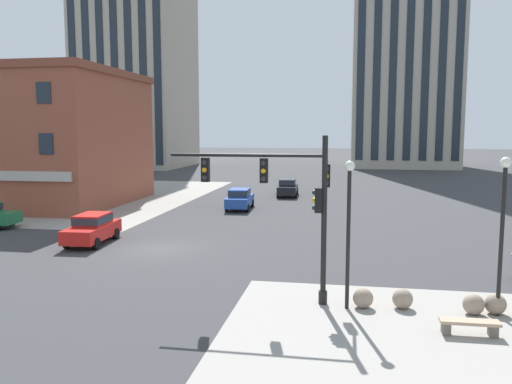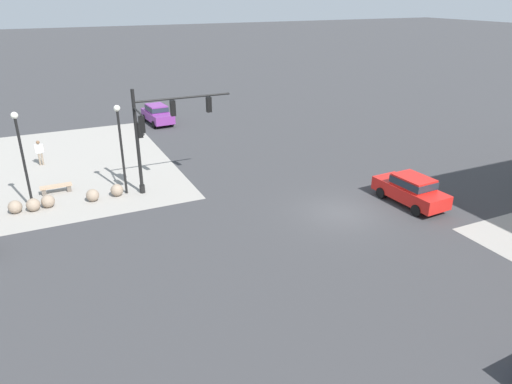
% 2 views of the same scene
% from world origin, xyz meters
% --- Properties ---
extents(ground_plane, '(320.00, 320.00, 0.00)m').
position_xyz_m(ground_plane, '(0.00, 0.00, 0.00)').
color(ground_plane, '#38383A').
extents(sidewalk_corner_slab, '(20.00, 19.00, 0.02)m').
position_xyz_m(sidewalk_corner_slab, '(16.00, -14.50, 0.00)').
color(sidewalk_corner_slab, gray).
rests_on(sidewalk_corner_slab, ground).
extents(traffic_signal_main, '(5.91, 2.09, 6.19)m').
position_xyz_m(traffic_signal_main, '(8.01, -7.24, 3.91)').
color(traffic_signal_main, black).
rests_on(traffic_signal_main, ground).
extents(bollard_sphere_curb_a, '(0.73, 0.73, 0.73)m').
position_xyz_m(bollard_sphere_curb_a, '(10.57, -7.63, 0.36)').
color(bollard_sphere_curb_a, gray).
rests_on(bollard_sphere_curb_a, ground).
extents(bollard_sphere_curb_b, '(0.73, 0.73, 0.73)m').
position_xyz_m(bollard_sphere_curb_b, '(11.97, -7.46, 0.36)').
color(bollard_sphere_curb_b, gray).
rests_on(bollard_sphere_curb_b, ground).
extents(bollard_sphere_curb_c, '(0.73, 0.73, 0.73)m').
position_xyz_m(bollard_sphere_curb_c, '(14.34, -7.66, 0.36)').
color(bollard_sphere_curb_c, gray).
rests_on(bollard_sphere_curb_c, ground).
extents(bollard_sphere_curb_d, '(0.73, 0.73, 0.73)m').
position_xyz_m(bollard_sphere_curb_d, '(15.10, -7.49, 0.36)').
color(bollard_sphere_curb_d, gray).
rests_on(bollard_sphere_curb_d, ground).
extents(bollard_sphere_curb_e, '(0.73, 0.73, 0.73)m').
position_xyz_m(bollard_sphere_curb_e, '(15.99, -7.61, 0.36)').
color(bollard_sphere_curb_e, gray).
rests_on(bollard_sphere_curb_e, ground).
extents(bench_near_signal, '(1.81, 0.51, 0.49)m').
position_xyz_m(bench_near_signal, '(13.77, -9.64, 0.33)').
color(bench_near_signal, tan).
rests_on(bench_near_signal, ground).
extents(pedestrian_at_curb, '(0.55, 0.24, 1.77)m').
position_xyz_m(pedestrian_at_curb, '(14.34, -15.35, 1.02)').
color(pedestrian_at_curb, gray).
rests_on(pedestrian_at_curb, ground).
extents(street_lamp_corner_near, '(0.36, 0.36, 5.32)m').
position_xyz_m(street_lamp_corner_near, '(10.00, -7.79, 3.34)').
color(street_lamp_corner_near, black).
rests_on(street_lamp_corner_near, ground).
extents(street_lamp_mid_sidewalk, '(0.36, 0.36, 5.49)m').
position_xyz_m(street_lamp_mid_sidewalk, '(15.13, -7.65, 3.44)').
color(street_lamp_mid_sidewalk, black).
rests_on(street_lamp_mid_sidewalk, ground).
extents(car_main_southbound_near, '(2.13, 4.52, 1.68)m').
position_xyz_m(car_main_southbound_near, '(4.15, -23.00, 0.92)').
color(car_main_southbound_near, '#7A3389').
rests_on(car_main_southbound_near, ground).
extents(car_parked_curb, '(2.08, 4.49, 1.68)m').
position_xyz_m(car_parked_curb, '(-4.20, 0.66, 0.92)').
color(car_parked_curb, red).
rests_on(car_parked_curb, ground).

